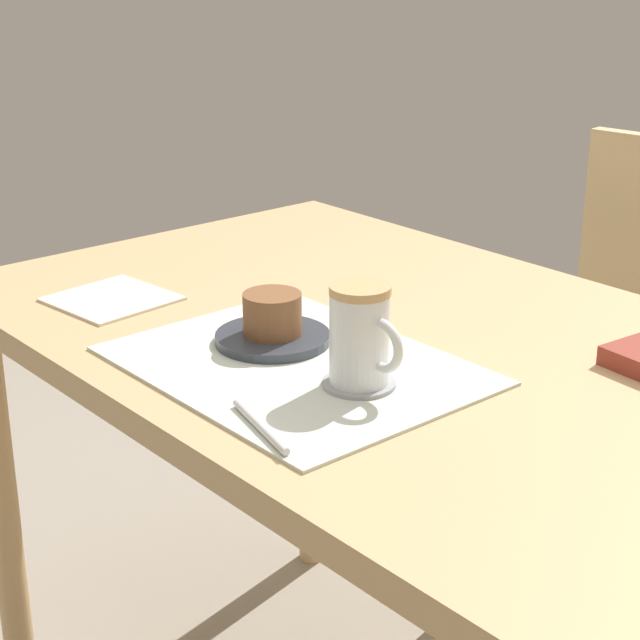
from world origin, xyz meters
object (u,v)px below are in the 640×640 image
object	(u,v)px
pastry_plate	(273,338)
coffee_mug	(361,335)
pastry	(272,314)
dining_table	(392,394)
wooden_chair	(638,362)

from	to	relation	value
pastry_plate	coffee_mug	bearing A→B (deg)	-2.45
pastry	dining_table	bearing A→B (deg)	63.04
pastry_plate	pastry	bearing A→B (deg)	0.00
pastry	coffee_mug	bearing A→B (deg)	-2.45
pastry	coffee_mug	size ratio (longest dim) A/B	0.64
dining_table	pastry	xyz separation A→B (m)	(-0.07, -0.14, 0.13)
pastry	coffee_mug	world-z (taller)	coffee_mug
wooden_chair	pastry	size ratio (longest dim) A/B	11.88
dining_table	pastry_plate	distance (m)	0.19
dining_table	wooden_chair	distance (m)	0.74
dining_table	wooden_chair	world-z (taller)	wooden_chair
pastry_plate	coffee_mug	world-z (taller)	coffee_mug
dining_table	pastry	size ratio (longest dim) A/B	16.43
wooden_chair	dining_table	bearing A→B (deg)	89.83
pastry_plate	coffee_mug	xyz separation A→B (m)	(0.17, -0.01, 0.06)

